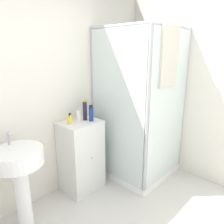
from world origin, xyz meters
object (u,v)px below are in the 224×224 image
soap_dispenser (70,120)px  shampoo_bottle_tall_black (85,110)px  shampoo_bottle_blue (91,113)px  sink (20,170)px  lotion_bottle_white (79,116)px

soap_dispenser → shampoo_bottle_tall_black: bearing=-3.3°
soap_dispenser → shampoo_bottle_blue: bearing=-22.6°
sink → shampoo_bottle_blue: size_ratio=5.05×
sink → soap_dispenser: (0.69, 0.13, 0.31)m
sink → lotion_bottle_white: size_ratio=6.32×
shampoo_bottle_blue → shampoo_bottle_tall_black: bearing=103.8°
soap_dispenser → shampoo_bottle_tall_black: size_ratio=0.53×
sink → lotion_bottle_white: (0.84, 0.15, 0.32)m
soap_dispenser → lotion_bottle_white: (0.15, 0.02, 0.01)m
soap_dispenser → shampoo_bottle_blue: (0.25, -0.10, 0.04)m
shampoo_bottle_tall_black → sink: bearing=-172.5°
soap_dispenser → shampoo_bottle_tall_black: 0.24m
soap_dispenser → shampoo_bottle_blue: size_ratio=0.68×
sink → soap_dispenser: size_ratio=7.45×
sink → shampoo_bottle_tall_black: 1.00m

